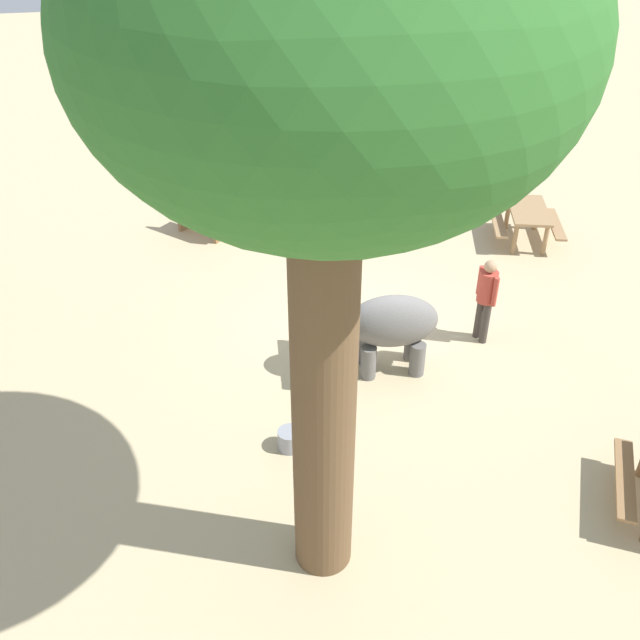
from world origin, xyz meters
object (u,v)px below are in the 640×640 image
(shade_tree_main, at_px, (325,51))
(feed_bucket, at_px, (290,439))
(person_handler, at_px, (486,295))
(elephant, at_px, (380,325))
(picnic_table_far, at_px, (528,217))
(wooden_bench, at_px, (199,217))

(shade_tree_main, xyz_separation_m, feed_bucket, (1.93, 0.14, -6.00))
(person_handler, xyz_separation_m, shade_tree_main, (-4.02, 3.63, 5.21))
(elephant, xyz_separation_m, shade_tree_main, (-3.53, 1.61, 5.25))
(shade_tree_main, bearing_deg, picnic_table_far, -38.96)
(wooden_bench, xyz_separation_m, feed_bucket, (-7.00, -1.01, -0.31))
(picnic_table_far, distance_m, feed_bucket, 8.16)
(picnic_table_far, bearing_deg, shade_tree_main, -23.51)
(wooden_bench, xyz_separation_m, picnic_table_far, (-1.57, -7.09, 0.12))
(elephant, height_order, wooden_bench, elephant)
(shade_tree_main, height_order, wooden_bench, shade_tree_main)
(person_handler, bearing_deg, shade_tree_main, 32.45)
(person_handler, distance_m, picnic_table_far, 4.08)
(wooden_bench, bearing_deg, person_handler, -1.85)
(elephant, relative_size, wooden_bench, 1.59)
(elephant, distance_m, shade_tree_main, 6.53)
(person_handler, relative_size, feed_bucket, 4.50)
(wooden_bench, bearing_deg, feed_bucket, -37.84)
(elephant, height_order, shade_tree_main, shade_tree_main)
(wooden_bench, relative_size, picnic_table_far, 0.70)
(person_handler, bearing_deg, wooden_bench, -61.25)
(wooden_bench, distance_m, feed_bucket, 7.08)
(feed_bucket, bearing_deg, wooden_bench, 8.19)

